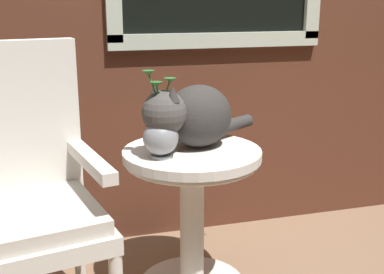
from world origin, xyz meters
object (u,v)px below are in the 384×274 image
object	(u,v)px
wicker_chair	(18,190)
wicker_side_table	(192,197)
pewter_vase_with_ivy	(161,132)
cat	(193,115)

from	to	relation	value
wicker_chair	wicker_side_table	bearing A→B (deg)	10.67
wicker_side_table	wicker_chair	xyz separation A→B (m)	(-0.63, -0.12, 0.14)
wicker_side_table	pewter_vase_with_ivy	xyz separation A→B (m)	(-0.14, -0.07, 0.29)
wicker_side_table	wicker_chair	size ratio (longest dim) A/B	0.59
wicker_side_table	wicker_chair	world-z (taller)	wicker_chair
wicker_chair	pewter_vase_with_ivy	distance (m)	0.52
wicker_chair	pewter_vase_with_ivy	world-z (taller)	wicker_chair
wicker_chair	pewter_vase_with_ivy	xyz separation A→B (m)	(0.49, 0.05, 0.15)
wicker_side_table	cat	size ratio (longest dim) A/B	1.14
wicker_side_table	pewter_vase_with_ivy	world-z (taller)	pewter_vase_with_ivy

